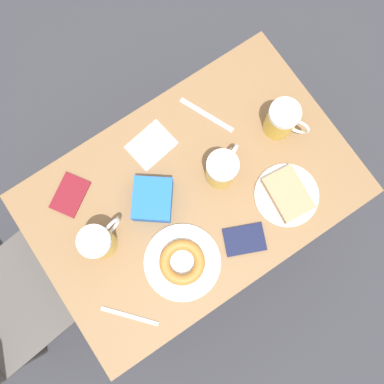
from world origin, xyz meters
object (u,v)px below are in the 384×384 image
(beer_mug_right, at_px, (282,120))
(knife, at_px, (207,115))
(plate_with_donut, at_px, (182,262))
(passport_near_edge, at_px, (70,195))
(napkin_folded, at_px, (151,145))
(fork, at_px, (130,316))
(beer_mug_left, at_px, (99,242))
(blue_pouch, at_px, (153,200))
(passport_far_edge, at_px, (244,240))
(plate_with_cake, at_px, (287,195))
(beer_mug_center, at_px, (222,169))

(beer_mug_right, xyz_separation_m, knife, (0.16, 0.17, -0.06))
(plate_with_donut, xyz_separation_m, passport_near_edge, (0.37, 0.18, -0.01))
(napkin_folded, relative_size, fork, 1.07)
(beer_mug_left, relative_size, blue_pouch, 0.80)
(beer_mug_left, bearing_deg, passport_far_edge, -122.49)
(fork, relative_size, passport_near_edge, 0.93)
(plate_with_donut, height_order, beer_mug_right, beer_mug_right)
(fork, distance_m, blue_pouch, 0.36)
(fork, bearing_deg, blue_pouch, -44.69)
(plate_with_cake, distance_m, napkin_folded, 0.46)
(plate_with_cake, xyz_separation_m, knife, (0.36, 0.06, -0.01))
(beer_mug_center, distance_m, blue_pouch, 0.23)
(beer_mug_center, distance_m, passport_near_edge, 0.49)
(plate_with_donut, bearing_deg, beer_mug_right, -69.34)
(plate_with_donut, bearing_deg, knife, -43.19)
(beer_mug_left, xyz_separation_m, beer_mug_center, (-0.02, -0.43, 0.00))
(beer_mug_left, height_order, passport_far_edge, beer_mug_left)
(fork, distance_m, passport_near_edge, 0.42)
(knife, bearing_deg, beer_mug_right, -133.75)
(plate_with_cake, relative_size, beer_mug_center, 1.48)
(knife, distance_m, blue_pouch, 0.33)
(knife, bearing_deg, fork, 125.73)
(knife, bearing_deg, blue_pouch, 115.47)
(blue_pouch, bearing_deg, passport_far_edge, -146.89)
(plate_with_cake, bearing_deg, plate_with_donut, 88.61)
(plate_with_donut, relative_size, napkin_folded, 1.54)
(plate_with_cake, xyz_separation_m, blue_pouch, (0.22, 0.36, 0.02))
(napkin_folded, bearing_deg, fork, 140.05)
(plate_with_cake, distance_m, blue_pouch, 0.42)
(blue_pouch, bearing_deg, beer_mug_left, 96.49)
(plate_with_donut, distance_m, beer_mug_center, 0.31)
(beer_mug_left, xyz_separation_m, fork, (-0.23, 0.05, -0.06))
(beer_mug_left, bearing_deg, beer_mug_center, -93.00)
(fork, bearing_deg, napkin_folded, -39.95)
(blue_pouch, bearing_deg, beer_mug_right, -92.44)
(knife, xyz_separation_m, blue_pouch, (-0.14, 0.30, 0.03))
(plate_with_cake, distance_m, beer_mug_center, 0.22)
(fork, distance_m, knife, 0.68)
(fork, bearing_deg, plate_with_donut, -78.66)
(plate_with_donut, relative_size, knife, 1.24)
(beer_mug_right, bearing_deg, blue_pouch, 87.56)
(beer_mug_left, height_order, passport_near_edge, beer_mug_left)
(passport_far_edge, xyz_separation_m, blue_pouch, (0.26, 0.17, 0.03))
(beer_mug_right, distance_m, fork, 0.76)
(plate_with_cake, bearing_deg, napkin_folded, 35.06)
(plate_with_donut, xyz_separation_m, knife, (0.35, -0.33, -0.01))
(fork, bearing_deg, plate_with_cake, -86.74)
(plate_with_cake, xyz_separation_m, beer_mug_center, (0.17, 0.13, 0.05))
(beer_mug_left, bearing_deg, plate_with_donut, -137.38)
(beer_mug_left, distance_m, beer_mug_right, 0.67)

